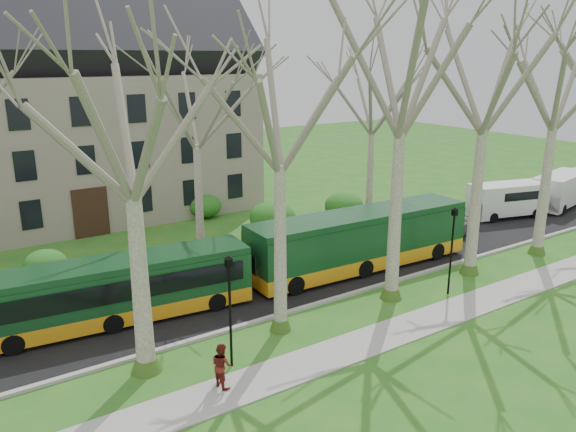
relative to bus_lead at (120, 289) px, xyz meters
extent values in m
plane|color=#21631C|center=(8.26, -4.98, -1.50)|extent=(120.00, 120.00, 0.00)
cube|color=gray|center=(8.26, -7.48, -1.47)|extent=(70.00, 2.00, 0.06)
cube|color=black|center=(8.26, 0.52, -1.47)|extent=(80.00, 8.00, 0.06)
cube|color=#A5A39E|center=(8.26, -3.48, -1.43)|extent=(80.00, 0.25, 0.14)
cube|color=gray|center=(2.26, 19.02, 3.50)|extent=(26.00, 12.00, 10.00)
cylinder|color=black|center=(2.26, -5.98, 0.50)|extent=(0.10, 0.10, 4.00)
cube|color=black|center=(2.26, -5.98, 2.65)|extent=(0.22, 0.22, 0.30)
cylinder|color=black|center=(14.26, -5.98, 0.50)|extent=(0.10, 0.10, 4.00)
cube|color=black|center=(14.26, -5.98, 2.65)|extent=(0.22, 0.22, 0.30)
ellipsoid|color=#2D621C|center=(-1.74, 7.02, -0.50)|extent=(2.60, 2.60, 2.00)
ellipsoid|color=#2D621C|center=(12.26, 7.02, -0.50)|extent=(2.60, 2.60, 2.00)
ellipsoid|color=#2D621C|center=(18.26, 7.02, -0.50)|extent=(2.60, 2.60, 2.00)
ellipsoid|color=#2D621C|center=(10.26, 13.02, -0.50)|extent=(2.60, 2.60, 2.00)
imported|color=silver|center=(21.26, 0.19, -0.65)|extent=(5.75, 3.39, 1.56)
imported|color=maroon|center=(1.29, -7.07, -0.62)|extent=(0.75, 0.89, 1.63)
camera|label=1|loc=(-6.40, -22.80, 9.74)|focal=35.00mm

